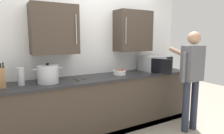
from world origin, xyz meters
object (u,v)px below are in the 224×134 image
microwave_oven (154,63)px  person_figure (191,73)px  fruit_bowl (120,72)px  thermos_flask (21,76)px  wooden_spoon (81,79)px  knife_block (0,77)px  stock_pot (48,74)px

microwave_oven → person_figure: person_figure is taller
microwave_oven → fruit_bowl: size_ratio=3.55×
thermos_flask → wooden_spoon: bearing=-1.3°
microwave_oven → knife_block: knife_block is taller
wooden_spoon → fruit_bowl: size_ratio=0.94×
stock_pot → fruit_bowl: size_ratio=1.82×
knife_block → fruit_bowl: knife_block is taller
fruit_bowl → person_figure: (0.90, -0.71, 0.02)m
thermos_flask → stock_pot: bearing=-6.5°
knife_block → stock_pot: (0.57, -0.04, -0.00)m
microwave_oven → stock_pot: 1.96m
microwave_oven → wooden_spoon: bearing=-178.3°
wooden_spoon → person_figure: 1.75m
microwave_oven → person_figure: bearing=-80.1°
knife_block → fruit_bowl: 1.75m
wooden_spoon → stock_pot: bearing=-177.7°
microwave_oven → stock_pot: stock_pot is taller
stock_pot → fruit_bowl: bearing=2.2°
microwave_oven → fruit_bowl: (-0.78, -0.02, -0.09)m
microwave_oven → knife_block: bearing=-179.5°
knife_block → thermos_flask: (0.23, -0.00, -0.01)m
wooden_spoon → thermos_flask: bearing=178.7°
stock_pot → fruit_bowl: stock_pot is taller
stock_pot → thermos_flask: stock_pot is taller
microwave_oven → stock_pot: bearing=-178.1°
knife_block → stock_pot: 0.57m
microwave_oven → thermos_flask: (-2.29, -0.03, -0.02)m
fruit_bowl → knife_block: bearing=-179.8°
knife_block → thermos_flask: 0.23m
knife_block → stock_pot: size_ratio=0.87×
fruit_bowl → stock_pot: bearing=-177.8°
fruit_bowl → microwave_oven: bearing=1.4°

